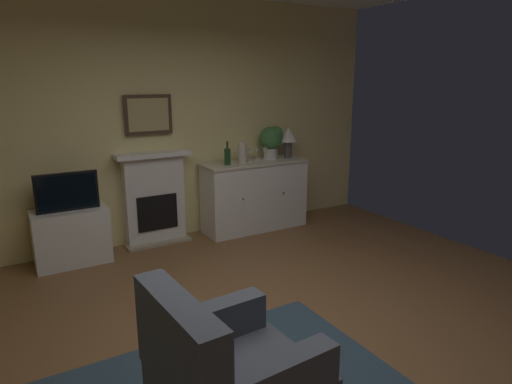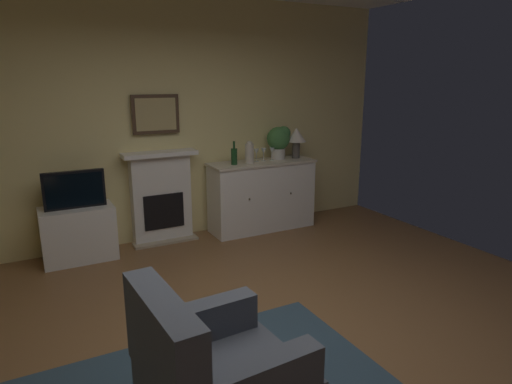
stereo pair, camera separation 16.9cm
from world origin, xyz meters
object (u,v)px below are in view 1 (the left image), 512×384
at_px(wine_glass_center, 256,151).
at_px(armchair, 228,379).
at_px(framed_picture, 148,115).
at_px(vase_decorative, 242,152).
at_px(tv_set, 67,192).
at_px(sideboard_cabinet, 255,195).
at_px(tv_cabinet, 71,237).
at_px(wine_glass_left, 249,152).
at_px(potted_plant_small, 271,139).
at_px(table_lamp, 288,137).
at_px(wine_bottle, 227,156).
at_px(wine_glass_right, 264,151).
at_px(fireplace_unit, 154,198).

bearing_deg(wine_glass_center, armchair, -123.08).
bearing_deg(armchair, framed_picture, 78.60).
relative_size(wine_glass_center, vase_decorative, 0.59).
xyz_separation_m(tv_set, armchair, (0.33, -2.99, -0.41)).
distance_m(sideboard_cabinet, tv_cabinet, 2.26).
bearing_deg(tv_set, wine_glass_center, 0.91).
bearing_deg(wine_glass_left, sideboard_cabinet, -18.45).
bearing_deg(potted_plant_small, framed_picture, 173.52).
relative_size(tv_set, armchair, 0.67).
bearing_deg(potted_plant_small, table_lamp, -10.92).
bearing_deg(framed_picture, wine_glass_center, -8.37).
height_order(table_lamp, tv_cabinet, table_lamp).
xyz_separation_m(wine_glass_center, vase_decorative, (-0.25, -0.08, 0.02)).
bearing_deg(tv_cabinet, vase_decorative, -1.82).
bearing_deg(sideboard_cabinet, armchair, -122.76).
height_order(table_lamp, wine_bottle, table_lamp).
xyz_separation_m(wine_glass_right, armchair, (-2.08, -3.00, -0.64)).
bearing_deg(sideboard_cabinet, framed_picture, 170.13).
height_order(wine_glass_left, tv_cabinet, wine_glass_left).
relative_size(framed_picture, tv_cabinet, 0.73).
height_order(wine_glass_right, potted_plant_small, potted_plant_small).
bearing_deg(wine_glass_left, wine_glass_right, -3.47).
distance_m(fireplace_unit, wine_glass_center, 1.41).
relative_size(fireplace_unit, framed_picture, 2.00).
relative_size(fireplace_unit, vase_decorative, 3.91).
relative_size(tv_cabinet, armchair, 0.82).
height_order(wine_bottle, tv_set, wine_bottle).
bearing_deg(tv_cabinet, potted_plant_small, 0.69).
bearing_deg(potted_plant_small, tv_set, -178.79).
xyz_separation_m(tv_cabinet, armchair, (0.33, -3.01, 0.09)).
bearing_deg(wine_glass_right, vase_decorative, -170.54).
bearing_deg(wine_glass_left, fireplace_unit, 172.72).
xyz_separation_m(sideboard_cabinet, wine_glass_left, (-0.07, 0.02, 0.57)).
xyz_separation_m(framed_picture, sideboard_cabinet, (1.28, -0.22, -1.07)).
distance_m(vase_decorative, potted_plant_small, 0.51).
bearing_deg(wine_bottle, table_lamp, 2.32).
bearing_deg(framed_picture, vase_decorative, -14.23).
distance_m(sideboard_cabinet, wine_bottle, 0.69).
bearing_deg(vase_decorative, fireplace_unit, 168.06).
relative_size(sideboard_cabinet, vase_decorative, 4.93).
relative_size(wine_glass_left, wine_glass_center, 1.00).
distance_m(wine_glass_right, potted_plant_small, 0.19).
height_order(tv_set, armchair, tv_set).
relative_size(table_lamp, wine_glass_right, 2.42).
bearing_deg(wine_bottle, wine_glass_center, 8.29).
distance_m(framed_picture, wine_glass_center, 1.43).
height_order(wine_glass_right, tv_set, wine_glass_right).
xyz_separation_m(wine_bottle, wine_glass_right, (0.56, 0.05, 0.01)).
distance_m(fireplace_unit, vase_decorative, 1.20).
distance_m(fireplace_unit, tv_set, 1.02).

